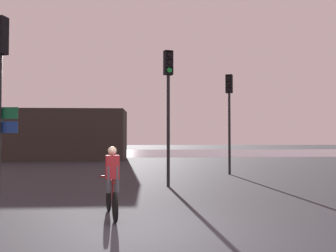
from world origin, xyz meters
TOP-DOWN VIEW (x-y plane):
  - ground_plane at (0.00, 0.00)m, footprint 120.00×120.00m
  - water_strip at (0.00, 30.01)m, footprint 80.00×16.00m
  - distant_building at (-8.67, 20.01)m, footprint 13.16×4.00m
  - traffic_light_far_right at (3.73, 9.48)m, footprint 0.39×0.41m
  - traffic_light_center at (0.56, 5.88)m, footprint 0.38×0.39m
  - cyclist at (-0.98, 1.40)m, footprint 0.58×1.66m

SIDE VIEW (x-z plane):
  - ground_plane at x=0.00m, z-range 0.00..0.00m
  - water_strip at x=0.00m, z-range 0.00..0.01m
  - cyclist at x=-0.98m, z-range 0.01..1.63m
  - distant_building at x=-8.67m, z-range 0.00..3.90m
  - traffic_light_far_right at x=3.73m, z-range 0.92..5.77m
  - traffic_light_center at x=0.56m, z-range 0.95..5.97m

